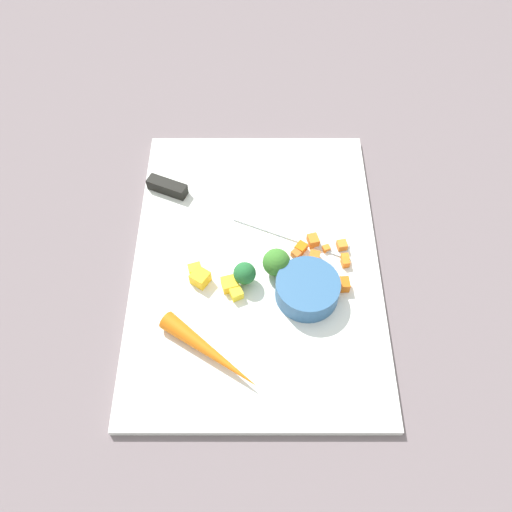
% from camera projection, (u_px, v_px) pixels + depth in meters
% --- Properties ---
extents(ground_plane, '(4.00, 4.00, 0.00)m').
position_uv_depth(ground_plane, '(256.00, 264.00, 0.84)').
color(ground_plane, slate).
extents(cutting_board, '(0.52, 0.37, 0.01)m').
position_uv_depth(cutting_board, '(256.00, 262.00, 0.83)').
color(cutting_board, white).
rests_on(cutting_board, ground_plane).
extents(prep_bowl, '(0.09, 0.09, 0.03)m').
position_uv_depth(prep_bowl, '(307.00, 289.00, 0.78)').
color(prep_bowl, '#315F8E').
rests_on(prep_bowl, cutting_board).
extents(chef_knife, '(0.16, 0.33, 0.02)m').
position_uv_depth(chef_knife, '(210.00, 203.00, 0.88)').
color(chef_knife, silver).
rests_on(chef_knife, cutting_board).
extents(whole_carrot, '(0.12, 0.14, 0.03)m').
position_uv_depth(whole_carrot, '(210.00, 352.00, 0.73)').
color(whole_carrot, orange).
rests_on(whole_carrot, cutting_board).
extents(carrot_dice_0, '(0.01, 0.01, 0.01)m').
position_uv_depth(carrot_dice_0, '(326.00, 248.00, 0.83)').
color(carrot_dice_0, orange).
rests_on(carrot_dice_0, cutting_board).
extents(carrot_dice_1, '(0.02, 0.02, 0.01)m').
position_uv_depth(carrot_dice_1, '(296.00, 254.00, 0.82)').
color(carrot_dice_1, orange).
rests_on(carrot_dice_1, cutting_board).
extents(carrot_dice_2, '(0.02, 0.02, 0.01)m').
position_uv_depth(carrot_dice_2, '(301.00, 248.00, 0.83)').
color(carrot_dice_2, orange).
rests_on(carrot_dice_2, cutting_board).
extents(carrot_dice_3, '(0.02, 0.02, 0.01)m').
position_uv_depth(carrot_dice_3, '(314.00, 257.00, 0.82)').
color(carrot_dice_3, orange).
rests_on(carrot_dice_3, cutting_board).
extents(carrot_dice_4, '(0.02, 0.02, 0.02)m').
position_uv_depth(carrot_dice_4, '(313.00, 241.00, 0.84)').
color(carrot_dice_4, orange).
rests_on(carrot_dice_4, cutting_board).
extents(carrot_dice_5, '(0.02, 0.02, 0.02)m').
position_uv_depth(carrot_dice_5, '(344.00, 284.00, 0.79)').
color(carrot_dice_5, orange).
rests_on(carrot_dice_5, cutting_board).
extents(carrot_dice_6, '(0.02, 0.01, 0.01)m').
position_uv_depth(carrot_dice_6, '(345.00, 262.00, 0.82)').
color(carrot_dice_6, orange).
rests_on(carrot_dice_6, cutting_board).
extents(carrot_dice_7, '(0.01, 0.01, 0.01)m').
position_uv_depth(carrot_dice_7, '(345.00, 256.00, 0.82)').
color(carrot_dice_7, orange).
rests_on(carrot_dice_7, cutting_board).
extents(carrot_dice_8, '(0.02, 0.02, 0.01)m').
position_uv_depth(carrot_dice_8, '(342.00, 246.00, 0.83)').
color(carrot_dice_8, orange).
rests_on(carrot_dice_8, cutting_board).
extents(pepper_dice_0, '(0.02, 0.02, 0.01)m').
position_uv_depth(pepper_dice_0, '(195.00, 269.00, 0.81)').
color(pepper_dice_0, yellow).
rests_on(pepper_dice_0, cutting_board).
extents(pepper_dice_1, '(0.03, 0.03, 0.02)m').
position_uv_depth(pepper_dice_1, '(230.00, 284.00, 0.79)').
color(pepper_dice_1, yellow).
rests_on(pepper_dice_1, cutting_board).
extents(pepper_dice_2, '(0.03, 0.03, 0.02)m').
position_uv_depth(pepper_dice_2, '(200.00, 278.00, 0.79)').
color(pepper_dice_2, yellow).
rests_on(pepper_dice_2, cutting_board).
extents(pepper_dice_3, '(0.03, 0.02, 0.01)m').
position_uv_depth(pepper_dice_3, '(236.00, 292.00, 0.78)').
color(pepper_dice_3, yellow).
rests_on(pepper_dice_3, cutting_board).
extents(broccoli_floret_0, '(0.03, 0.03, 0.04)m').
position_uv_depth(broccoli_floret_0, '(245.00, 274.00, 0.78)').
color(broccoli_floret_0, '#8CBB5C').
rests_on(broccoli_floret_0, cutting_board).
extents(broccoli_floret_1, '(0.04, 0.04, 0.05)m').
position_uv_depth(broccoli_floret_1, '(277.00, 263.00, 0.79)').
color(broccoli_floret_1, '#94C25A').
rests_on(broccoli_floret_1, cutting_board).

